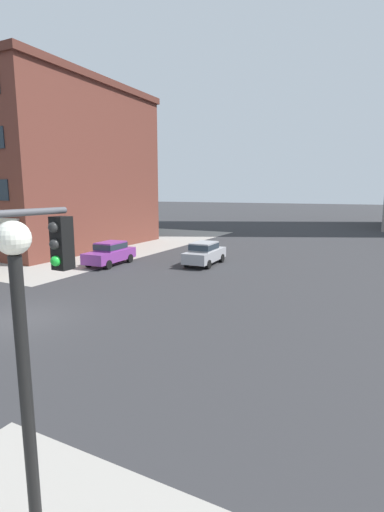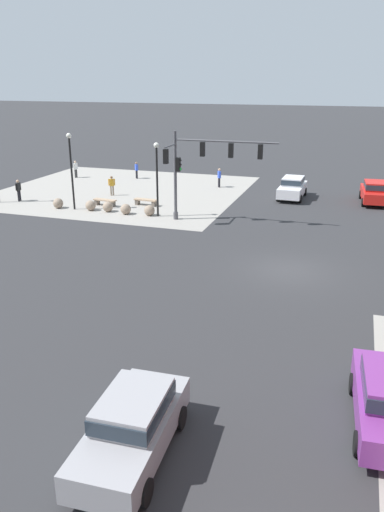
% 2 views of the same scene
% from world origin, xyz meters
% --- Properties ---
extents(ground_plane, '(320.00, 320.00, 0.00)m').
position_xyz_m(ground_plane, '(0.00, 0.00, 0.00)').
color(ground_plane, '#2D2D30').
extents(sidewalk_far_corner, '(32.00, 32.00, 0.02)m').
position_xyz_m(sidewalk_far_corner, '(-20.00, 20.00, 0.00)').
color(sidewalk_far_corner, gray).
rests_on(sidewalk_far_corner, ground).
extents(street_lamp_corner_near, '(0.36, 0.36, 5.04)m').
position_xyz_m(street_lamp_corner_near, '(10.00, -7.62, 3.19)').
color(street_lamp_corner_near, black).
rests_on(street_lamp_corner_near, ground).
extents(car_main_southbound_far, '(2.11, 4.50, 1.68)m').
position_xyz_m(car_main_southbound_far, '(-4.24, 11.22, 0.92)').
color(car_main_southbound_far, '#7A3389').
rests_on(car_main_southbound_far, ground).
extents(car_cross_eastbound, '(2.03, 4.47, 1.68)m').
position_xyz_m(car_cross_eastbound, '(1.94, 14.35, 0.92)').
color(car_cross_eastbound, '#99999E').
rests_on(car_cross_eastbound, ground).
extents(storefront_block_near_corner, '(25.01, 18.01, 15.06)m').
position_xyz_m(storefront_block_near_corner, '(-21.26, 16.79, 7.54)').
color(storefront_block_near_corner, brown).
rests_on(storefront_block_near_corner, ground).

